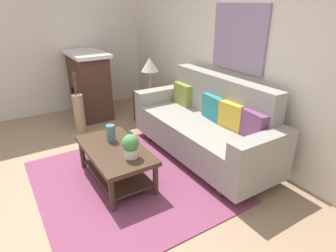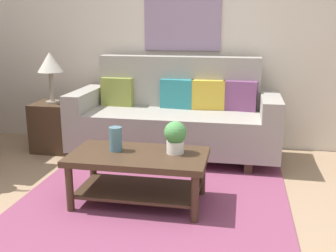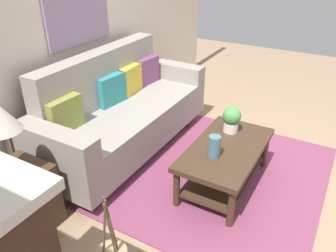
{
  "view_description": "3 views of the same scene",
  "coord_description": "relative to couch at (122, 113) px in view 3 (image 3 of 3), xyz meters",
  "views": [
    {
      "loc": [
        2.64,
        -0.63,
        1.96
      ],
      "look_at": [
        0.12,
        0.96,
        0.65
      ],
      "focal_mm": 30.54,
      "sensor_mm": 36.0,
      "label": 1
    },
    {
      "loc": [
        0.69,
        -2.54,
        1.45
      ],
      "look_at": [
        0.01,
        1.04,
        0.49
      ],
      "focal_mm": 42.55,
      "sensor_mm": 36.0,
      "label": 2
    },
    {
      "loc": [
        -2.64,
        -0.45,
        2.08
      ],
      "look_at": [
        -0.27,
        0.91,
        0.58
      ],
      "focal_mm": 36.1,
      "sensor_mm": 36.0,
      "label": 3
    }
  ],
  "objects": [
    {
      "name": "couch",
      "position": [
        0.0,
        0.0,
        0.0
      ],
      "size": [
        2.21,
        0.84,
        1.08
      ],
      "color": "gray",
      "rests_on": "ground_plane"
    },
    {
      "name": "table_lamp",
      "position": [
        -1.4,
        -0.04,
        0.56
      ],
      "size": [
        0.28,
        0.28,
        0.57
      ],
      "color": "gray",
      "rests_on": "side_table"
    },
    {
      "name": "ground_plane",
      "position": [
        0.02,
        -1.63,
        -0.43
      ],
      "size": [
        9.78,
        9.78,
        0.0
      ],
      "primitive_type": "plane",
      "color": "#9E7F60"
    },
    {
      "name": "throw_pillow_plum",
      "position": [
        0.69,
        0.13,
        0.25
      ],
      "size": [
        0.37,
        0.16,
        0.32
      ],
      "primitive_type": "cube",
      "rotation": [
        0.0,
        0.0,
        -0.12
      ],
      "color": "#7A4270",
      "rests_on": "couch"
    },
    {
      "name": "throw_pillow_olive",
      "position": [
        -0.69,
        0.13,
        0.25
      ],
      "size": [
        0.36,
        0.13,
        0.32
      ],
      "primitive_type": "cube",
      "rotation": [
        0.0,
        0.0,
        -0.04
      ],
      "color": "olive",
      "rests_on": "couch"
    },
    {
      "name": "coffee_table",
      "position": [
        -0.08,
        -1.24,
        -0.12
      ],
      "size": [
        1.1,
        0.6,
        0.43
      ],
      "color": "#422D1E",
      "rests_on": "ground_plane"
    },
    {
      "name": "area_rug",
      "position": [
        0.02,
        -1.13,
        -0.42
      ],
      "size": [
        2.21,
        2.02,
        0.01
      ],
      "primitive_type": "cube",
      "color": "#843D5B",
      "rests_on": "ground_plane"
    },
    {
      "name": "tabletop_vase",
      "position": [
        -0.28,
        -1.2,
        0.1
      ],
      "size": [
        0.11,
        0.11,
        0.2
      ],
      "primitive_type": "cylinder",
      "color": "slate",
      "rests_on": "coffee_table"
    },
    {
      "name": "throw_pillow_teal",
      "position": [
        -0.0,
        0.13,
        0.25
      ],
      "size": [
        0.37,
        0.16,
        0.32
      ],
      "primitive_type": "cube",
      "rotation": [
        0.0,
        0.0,
        -0.11
      ],
      "color": "teal",
      "rests_on": "couch"
    },
    {
      "name": "floor_vase_branch_b",
      "position": [
        -1.69,
        -1.18,
        0.38
      ],
      "size": [
        0.03,
        0.05,
        0.36
      ],
      "primitive_type": "cylinder",
      "rotation": [
        0.11,
        0.04,
        0.0
      ],
      "color": "brown",
      "rests_on": "floor_vase"
    },
    {
      "name": "side_table",
      "position": [
        -1.4,
        -0.04,
        -0.15
      ],
      "size": [
        0.44,
        0.44,
        0.56
      ],
      "primitive_type": "cube",
      "color": "#422D1E",
      "rests_on": "ground_plane"
    },
    {
      "name": "wall_back",
      "position": [
        0.02,
        0.54,
        0.92
      ],
      "size": [
        5.78,
        0.1,
        2.7
      ],
      "primitive_type": "cube",
      "color": "beige",
      "rests_on": "ground_plane"
    },
    {
      "name": "floor_vase_branch_c",
      "position": [
        -1.69,
        -1.21,
        0.38
      ],
      "size": [
        0.05,
        0.02,
        0.36
      ],
      "primitive_type": "cylinder",
      "rotation": [
        -0.03,
        -0.1,
        0.0
      ],
      "color": "brown",
      "rests_on": "floor_vase"
    },
    {
      "name": "potted_plant_tabletop",
      "position": [
        0.2,
        -1.17,
        0.14
      ],
      "size": [
        0.18,
        0.18,
        0.26
      ],
      "color": "white",
      "rests_on": "coffee_table"
    },
    {
      "name": "floor_vase_branch_a",
      "position": [
        -1.66,
        -1.19,
        0.38
      ],
      "size": [
        0.03,
        0.05,
        0.36
      ],
      "primitive_type": "cylinder",
      "rotation": [
        -0.1,
        -0.06,
        0.0
      ],
      "color": "brown",
      "rests_on": "floor_vase"
    },
    {
      "name": "throw_pillow_mustard",
      "position": [
        0.34,
        0.13,
        0.25
      ],
      "size": [
        0.37,
        0.15,
        0.32
      ],
      "primitive_type": "cube",
      "rotation": [
        0.0,
        0.0,
        0.08
      ],
      "color": "gold",
      "rests_on": "couch"
    },
    {
      "name": "framed_painting",
      "position": [
        -0.0,
        0.47,
        1.11
      ],
      "size": [
        0.88,
        0.03,
        0.81
      ],
      "primitive_type": "cube",
      "color": "gray"
    }
  ]
}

